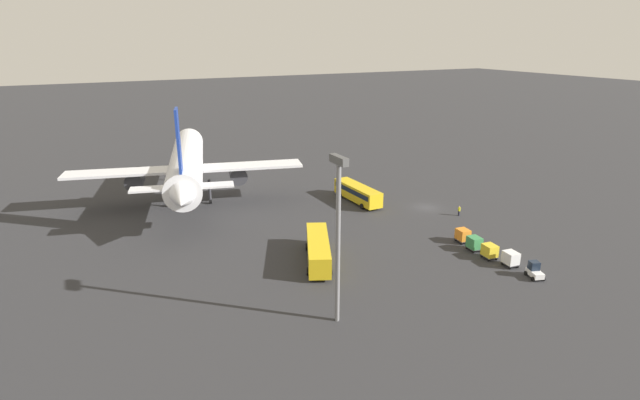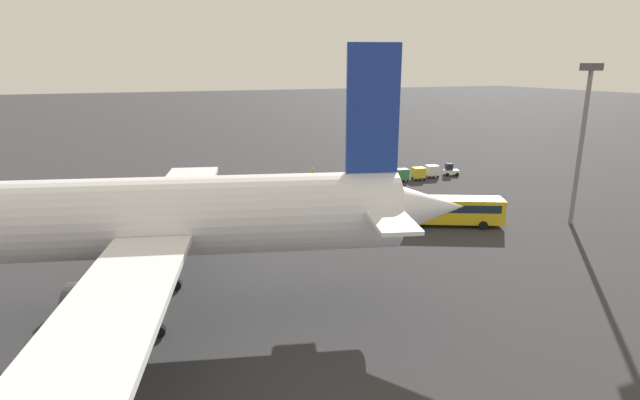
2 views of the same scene
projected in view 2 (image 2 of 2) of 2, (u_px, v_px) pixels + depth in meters
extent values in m
plane|color=#2D2D30|center=(283.00, 183.00, 79.19)|extent=(600.00, 600.00, 0.00)
cylinder|color=silver|center=(133.00, 218.00, 35.76)|extent=(38.83, 15.28, 5.78)
cone|color=silver|center=(417.00, 208.00, 38.22)|extent=(8.57, 6.92, 5.20)
cube|color=silver|center=(118.00, 299.00, 24.90)|extent=(9.32, 18.45, 0.44)
cube|color=silver|center=(184.00, 188.00, 47.45)|extent=(9.32, 18.45, 0.44)
cube|color=navy|center=(373.00, 109.00, 35.83)|extent=(3.83, 1.32, 9.24)
cube|color=silver|center=(375.00, 202.00, 37.69)|extent=(6.39, 15.22, 0.28)
cylinder|color=#38383D|center=(113.00, 309.00, 27.79)|extent=(5.28, 4.24, 3.18)
cylinder|color=#38383D|center=(168.00, 215.00, 45.24)|extent=(5.28, 4.24, 3.18)
cylinder|color=#38383D|center=(157.00, 306.00, 33.75)|extent=(0.50, 0.50, 4.62)
cylinder|color=black|center=(159.00, 331.00, 34.24)|extent=(1.00, 0.71, 0.90)
cylinder|color=#38383D|center=(174.00, 264.00, 40.95)|extent=(0.50, 0.50, 4.62)
cylinder|color=black|center=(176.00, 285.00, 41.43)|extent=(1.00, 0.71, 0.90)
cube|color=gold|center=(243.00, 190.00, 67.28)|extent=(12.43, 3.08, 2.70)
cube|color=#192333|center=(243.00, 187.00, 67.15)|extent=(11.44, 3.10, 0.86)
cylinder|color=black|center=(217.00, 205.00, 64.87)|extent=(1.00, 0.32, 1.00)
cylinder|color=black|center=(213.00, 199.00, 67.53)|extent=(1.00, 0.32, 1.00)
cylinder|color=black|center=(274.00, 199.00, 67.70)|extent=(1.00, 0.32, 1.00)
cylinder|color=black|center=(268.00, 194.00, 70.37)|extent=(1.00, 0.32, 1.00)
cube|color=gold|center=(446.00, 210.00, 57.88)|extent=(12.86, 7.92, 2.82)
cube|color=#192333|center=(446.00, 206.00, 57.75)|extent=(11.94, 7.53, 0.90)
cylinder|color=black|center=(413.00, 224.00, 57.00)|extent=(1.03, 0.69, 1.00)
cylinder|color=black|center=(410.00, 217.00, 59.88)|extent=(1.03, 0.69, 1.00)
cylinder|color=black|center=(483.00, 225.00, 56.60)|extent=(1.03, 0.69, 1.00)
cylinder|color=black|center=(477.00, 218.00, 59.48)|extent=(1.03, 0.69, 1.00)
cube|color=white|center=(451.00, 172.00, 84.32)|extent=(2.69, 2.00, 0.70)
cube|color=#192333|center=(449.00, 167.00, 84.07)|extent=(1.40, 1.45, 1.10)
cylinder|color=black|center=(447.00, 175.00, 83.70)|extent=(0.64, 0.40, 0.60)
cylinder|color=black|center=(445.00, 173.00, 85.05)|extent=(0.64, 0.40, 0.60)
cylinder|color=black|center=(457.00, 175.00, 83.78)|extent=(0.64, 0.40, 0.60)
cylinder|color=black|center=(455.00, 173.00, 85.13)|extent=(0.64, 0.40, 0.60)
cylinder|color=#1E1E2D|center=(313.00, 175.00, 83.17)|extent=(0.32, 0.32, 0.85)
cylinder|color=yellow|center=(312.00, 170.00, 82.97)|extent=(0.38, 0.38, 0.65)
sphere|color=tan|center=(312.00, 168.00, 82.86)|extent=(0.24, 0.24, 0.24)
cube|color=#38383D|center=(432.00, 175.00, 82.87)|extent=(2.17, 1.89, 0.10)
cube|color=silver|center=(432.00, 170.00, 82.64)|extent=(2.06, 1.80, 1.60)
cylinder|color=black|center=(429.00, 178.00, 82.14)|extent=(0.37, 0.16, 0.36)
cylinder|color=black|center=(426.00, 176.00, 83.33)|extent=(0.37, 0.16, 0.36)
cylinder|color=black|center=(438.00, 177.00, 82.52)|extent=(0.37, 0.16, 0.36)
cylinder|color=black|center=(434.00, 175.00, 83.72)|extent=(0.37, 0.16, 0.36)
cube|color=#38383D|center=(418.00, 178.00, 81.14)|extent=(2.17, 1.89, 0.10)
cube|color=gold|center=(419.00, 172.00, 80.92)|extent=(2.06, 1.80, 1.60)
cylinder|color=black|center=(416.00, 180.00, 80.41)|extent=(0.37, 0.16, 0.36)
cylinder|color=black|center=(412.00, 178.00, 81.60)|extent=(0.37, 0.16, 0.36)
cylinder|color=black|center=(424.00, 179.00, 80.79)|extent=(0.37, 0.16, 0.36)
cylinder|color=black|center=(421.00, 178.00, 81.99)|extent=(0.37, 0.16, 0.36)
cube|color=#38383D|center=(402.00, 179.00, 80.15)|extent=(2.17, 1.89, 0.10)
cube|color=#38844C|center=(402.00, 174.00, 79.93)|extent=(2.06, 1.80, 1.60)
cylinder|color=black|center=(399.00, 181.00, 79.42)|extent=(0.37, 0.16, 0.36)
cylinder|color=black|center=(396.00, 180.00, 80.61)|extent=(0.37, 0.16, 0.36)
cylinder|color=black|center=(408.00, 181.00, 79.81)|extent=(0.37, 0.16, 0.36)
cylinder|color=black|center=(404.00, 179.00, 81.00)|extent=(0.37, 0.16, 0.36)
cube|color=#38383D|center=(383.00, 180.00, 79.63)|extent=(2.17, 1.89, 0.10)
cube|color=orange|center=(383.00, 174.00, 79.41)|extent=(2.06, 1.80, 1.60)
cylinder|color=black|center=(380.00, 182.00, 78.90)|extent=(0.37, 0.16, 0.36)
cylinder|color=black|center=(377.00, 180.00, 80.09)|extent=(0.37, 0.16, 0.36)
cylinder|color=black|center=(389.00, 182.00, 79.29)|extent=(0.37, 0.16, 0.36)
cylinder|color=black|center=(386.00, 180.00, 80.48)|extent=(0.37, 0.16, 0.36)
cylinder|color=slate|center=(580.00, 150.00, 56.70)|extent=(0.50, 0.50, 17.51)
cube|color=#4C4C4C|center=(592.00, 67.00, 54.31)|extent=(2.80, 0.70, 0.80)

